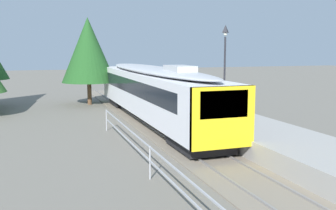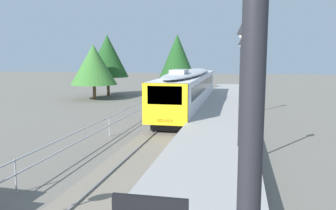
% 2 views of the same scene
% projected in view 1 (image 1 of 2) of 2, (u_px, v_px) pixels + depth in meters
% --- Properties ---
extents(ground_plane, '(160.00, 160.00, 0.00)m').
position_uv_depth(ground_plane, '(150.00, 170.00, 15.02)').
color(ground_plane, '#6B665B').
extents(track_rails, '(3.20, 60.00, 0.14)m').
position_uv_depth(track_rails, '(219.00, 162.00, 15.99)').
color(track_rails, slate).
rests_on(track_rails, ground).
extents(commuter_train, '(2.82, 20.11, 3.74)m').
position_uv_depth(commuter_train, '(153.00, 90.00, 24.65)').
color(commuter_train, silver).
rests_on(commuter_train, track_rails).
extents(station_platform, '(3.90, 60.00, 0.90)m').
position_uv_depth(station_platform, '(285.00, 146.00, 16.98)').
color(station_platform, '#999691').
rests_on(station_platform, ground).
extents(platform_lamp_far_end, '(0.34, 0.34, 5.35)m').
position_uv_depth(platform_lamp_far_end, '(225.00, 51.00, 24.41)').
color(platform_lamp_far_end, '#232328').
rests_on(platform_lamp_far_end, station_platform).
extents(tree_distant_left, '(4.56, 4.56, 7.40)m').
position_uv_depth(tree_distant_left, '(88.00, 50.00, 32.45)').
color(tree_distant_left, brown).
rests_on(tree_distant_left, ground).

